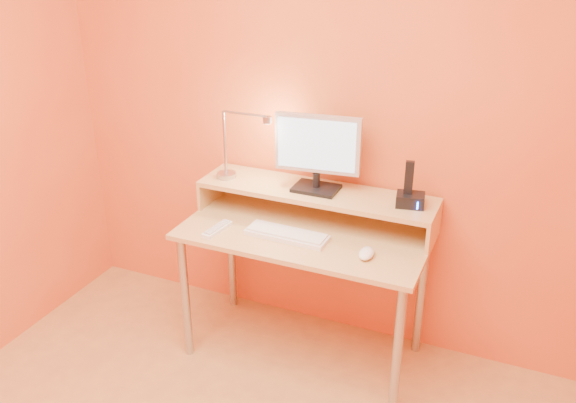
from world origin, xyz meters
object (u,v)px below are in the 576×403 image
at_px(monitor_panel, 318,144).
at_px(mouse, 366,253).
at_px(phone_dock, 410,200).
at_px(keyboard, 287,235).
at_px(lamp_base, 226,175).
at_px(remote_control, 217,229).

height_order(monitor_panel, mouse, monitor_panel).
bearing_deg(phone_dock, keyboard, -165.98).
bearing_deg(lamp_base, mouse, -16.28).
height_order(lamp_base, mouse, lamp_base).
height_order(phone_dock, mouse, phone_dock).
relative_size(keyboard, remote_control, 2.11).
height_order(monitor_panel, lamp_base, monitor_panel).
distance_m(lamp_base, remote_control, 0.34).
xyz_separation_m(lamp_base, keyboard, (0.43, -0.21, -0.16)).
height_order(phone_dock, remote_control, phone_dock).
height_order(monitor_panel, phone_dock, monitor_panel).
relative_size(monitor_panel, mouse, 3.61).
distance_m(lamp_base, mouse, 0.88).
relative_size(phone_dock, keyboard, 0.32).
xyz_separation_m(monitor_panel, lamp_base, (-0.49, -0.04, -0.23)).
distance_m(monitor_panel, keyboard, 0.46).
bearing_deg(monitor_panel, remote_control, -147.30).
height_order(keyboard, mouse, mouse).
distance_m(phone_dock, remote_control, 0.93).
bearing_deg(monitor_panel, keyboard, -109.29).
distance_m(monitor_panel, lamp_base, 0.54).
xyz_separation_m(phone_dock, remote_control, (-0.86, -0.31, -0.18)).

